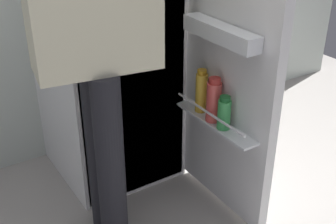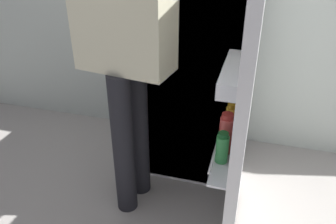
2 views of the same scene
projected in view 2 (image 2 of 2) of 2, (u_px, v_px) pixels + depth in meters
The scene contains 3 objects.
ground_plane at pixel (176, 208), 2.04m from camera, with size 5.09×5.09×0.00m, color gray.
refrigerator at pixel (203, 47), 2.05m from camera, with size 0.66×1.23×1.71m.
person at pixel (126, 32), 1.62m from camera, with size 0.58×0.84×1.73m.
Camera 2 is at (0.36, -1.46, 1.51)m, focal length 36.05 mm.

